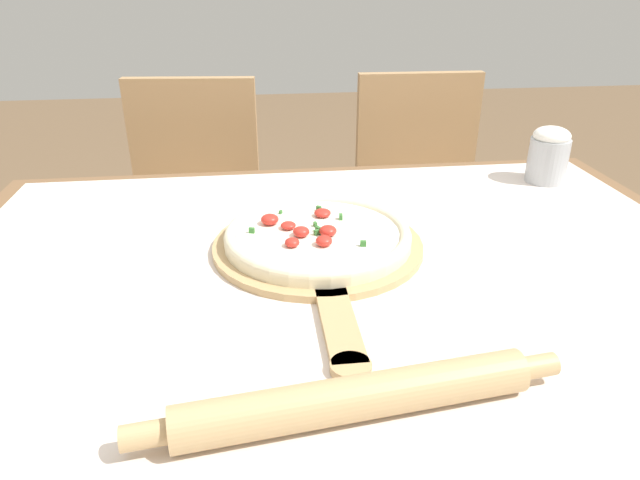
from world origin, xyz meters
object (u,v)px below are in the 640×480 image
object	(u,v)px
pizza	(317,235)
flour_cup	(549,154)
chair_left	(195,210)
pizza_peel	(319,251)
rolling_pin	(356,398)
chair_right	(420,199)

from	to	relation	value
pizza	flour_cup	size ratio (longest dim) A/B	2.55
chair_left	pizza	bearing A→B (deg)	-64.21
pizza_peel	rolling_pin	size ratio (longest dim) A/B	1.12
pizza_peel	flour_cup	xyz separation A→B (m)	(0.53, 0.29, 0.06)
pizza	chair_left	bearing A→B (deg)	110.28
pizza	flour_cup	world-z (taller)	flour_cup
pizza_peel	pizza	bearing A→B (deg)	91.42
pizza_peel	chair_left	xyz separation A→B (m)	(-0.28, 0.78, -0.24)
chair_left	chair_right	xyz separation A→B (m)	(0.69, 0.00, 0.00)
pizza_peel	rolling_pin	world-z (taller)	rolling_pin
chair_left	flour_cup	size ratio (longest dim) A/B	7.18
pizza	rolling_pin	distance (m)	0.40
rolling_pin	flour_cup	xyz separation A→B (m)	(0.54, 0.66, 0.04)
flour_cup	rolling_pin	bearing A→B (deg)	-129.21
rolling_pin	pizza	bearing A→B (deg)	88.94
pizza_peel	flour_cup	size ratio (longest dim) A/B	4.31
chair_right	flour_cup	xyz separation A→B (m)	(0.12, -0.49, 0.29)
pizza_peel	chair_left	distance (m)	0.86
pizza	chair_right	bearing A→B (deg)	61.52
pizza_peel	flour_cup	bearing A→B (deg)	28.30
rolling_pin	pizza_peel	bearing A→B (deg)	88.80
flour_cup	chair_left	bearing A→B (deg)	148.76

